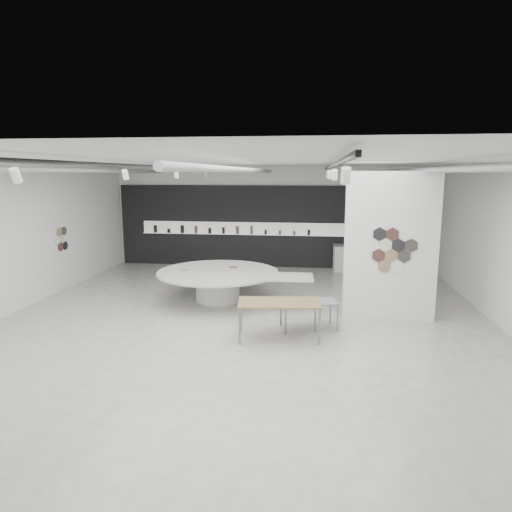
# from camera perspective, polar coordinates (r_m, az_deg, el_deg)

# --- Properties ---
(room) EXTENTS (12.02, 14.02, 3.82)m
(room) POSITION_cam_1_polar(r_m,az_deg,el_deg) (10.52, -2.31, 2.24)
(room) COLOR #B9B7AE
(room) RESTS_ON ground
(back_wall_display) EXTENTS (11.80, 0.27, 3.10)m
(back_wall_display) POSITION_cam_1_polar(r_m,az_deg,el_deg) (17.40, 1.59, 3.67)
(back_wall_display) COLOR black
(back_wall_display) RESTS_ON ground
(partition_column) EXTENTS (2.20, 0.38, 3.60)m
(partition_column) POSITION_cam_1_polar(r_m,az_deg,el_deg) (11.54, 16.46, 1.16)
(partition_column) COLOR white
(partition_column) RESTS_ON ground
(display_island) EXTENTS (4.45, 3.55, 0.87)m
(display_island) POSITION_cam_1_polar(r_m,az_deg,el_deg) (12.82, -4.48, -3.21)
(display_island) COLOR white
(display_island) RESTS_ON ground
(sample_table_wood) EXTENTS (1.85, 1.08, 0.82)m
(sample_table_wood) POSITION_cam_1_polar(r_m,az_deg,el_deg) (9.89, 2.89, -6.07)
(sample_table_wood) COLOR olive
(sample_table_wood) RESTS_ON ground
(sample_table_stone) EXTENTS (1.39, 0.95, 0.65)m
(sample_table_stone) POSITION_cam_1_polar(r_m,az_deg,el_deg) (10.59, 6.64, -5.95)
(sample_table_stone) COLOR gray
(sample_table_stone) RESTS_ON ground
(kitchen_counter) EXTENTS (1.75, 0.79, 1.35)m
(kitchen_counter) POSITION_cam_1_polar(r_m,az_deg,el_deg) (17.12, 12.49, -0.26)
(kitchen_counter) COLOR white
(kitchen_counter) RESTS_ON ground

